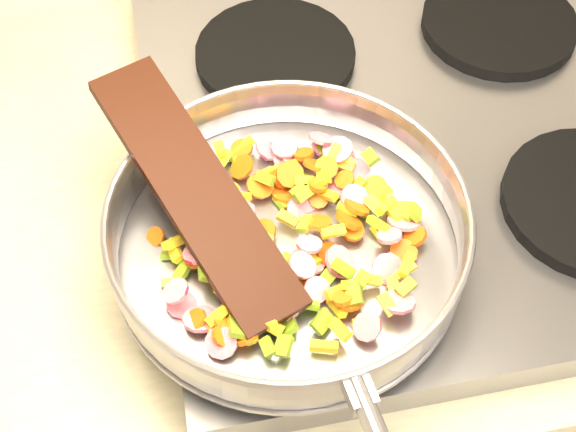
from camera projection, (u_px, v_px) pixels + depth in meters
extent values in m
cube|color=#939399|center=(420.00, 140.00, 0.91)|extent=(0.60, 0.60, 0.04)
cylinder|color=black|center=(329.00, 247.00, 0.79)|extent=(0.19, 0.19, 0.02)
cylinder|color=black|center=(275.00, 54.00, 0.95)|extent=(0.19, 0.19, 0.02)
cylinder|color=black|center=(499.00, 23.00, 0.98)|extent=(0.19, 0.19, 0.02)
cylinder|color=#9E9EA5|center=(288.00, 249.00, 0.77)|extent=(0.34, 0.34, 0.01)
torus|color=#9E9EA5|center=(288.00, 230.00, 0.75)|extent=(0.39, 0.39, 0.06)
torus|color=#9E9EA5|center=(288.00, 213.00, 0.73)|extent=(0.34, 0.34, 0.01)
cube|color=#9E9EA5|center=(359.00, 393.00, 0.64)|extent=(0.03, 0.03, 0.02)
cube|color=yellow|center=(363.00, 322.00, 0.72)|extent=(0.02, 0.02, 0.01)
cylinder|color=#DD1543|center=(208.00, 173.00, 0.81)|extent=(0.03, 0.03, 0.02)
cylinder|color=#D4590F|center=(314.00, 165.00, 0.81)|extent=(0.03, 0.03, 0.02)
cube|color=olive|center=(361.00, 279.00, 0.72)|extent=(0.02, 0.02, 0.01)
cube|color=olive|center=(237.00, 327.00, 0.70)|extent=(0.02, 0.03, 0.02)
cube|color=yellow|center=(379.00, 233.00, 0.77)|extent=(0.02, 0.02, 0.02)
cylinder|color=#DD1543|center=(399.00, 196.00, 0.80)|extent=(0.03, 0.03, 0.01)
cylinder|color=#DD1543|center=(279.00, 269.00, 0.73)|extent=(0.03, 0.04, 0.02)
cylinder|color=#D4590F|center=(242.00, 167.00, 0.81)|extent=(0.03, 0.04, 0.02)
cylinder|color=#DD1543|center=(340.00, 189.00, 0.81)|extent=(0.04, 0.04, 0.01)
cube|color=olive|center=(238.00, 158.00, 0.83)|extent=(0.02, 0.02, 0.02)
cube|color=olive|center=(183.00, 269.00, 0.75)|extent=(0.02, 0.02, 0.01)
cube|color=olive|center=(327.00, 153.00, 0.83)|extent=(0.02, 0.03, 0.01)
cube|color=olive|center=(376.00, 206.00, 0.78)|extent=(0.02, 0.03, 0.01)
cylinder|color=#DD1543|center=(225.00, 247.00, 0.77)|extent=(0.04, 0.05, 0.02)
cylinder|color=#DD1543|center=(249.00, 310.00, 0.72)|extent=(0.03, 0.03, 0.03)
cube|color=yellow|center=(248.00, 333.00, 0.70)|extent=(0.02, 0.02, 0.02)
cube|color=yellow|center=(337.00, 307.00, 0.72)|extent=(0.02, 0.03, 0.02)
cube|color=yellow|center=(340.00, 330.00, 0.70)|extent=(0.02, 0.02, 0.02)
cube|color=yellow|center=(244.00, 146.00, 0.83)|extent=(0.03, 0.02, 0.02)
cube|color=olive|center=(198.00, 237.00, 0.77)|extent=(0.03, 0.03, 0.02)
cube|color=olive|center=(365.00, 208.00, 0.79)|extent=(0.02, 0.02, 0.01)
cylinder|color=#D4590F|center=(318.00, 223.00, 0.76)|extent=(0.03, 0.03, 0.02)
cylinder|color=#D4590F|center=(345.00, 180.00, 0.80)|extent=(0.02, 0.02, 0.01)
cylinder|color=#DD1543|center=(338.00, 149.00, 0.82)|extent=(0.03, 0.04, 0.01)
cylinder|color=#D4590F|center=(246.00, 337.00, 0.70)|extent=(0.03, 0.02, 0.02)
cube|color=olive|center=(306.00, 179.00, 0.81)|extent=(0.02, 0.02, 0.01)
cylinder|color=#DD1543|center=(309.00, 244.00, 0.75)|extent=(0.03, 0.03, 0.01)
cube|color=olive|center=(304.00, 194.00, 0.79)|extent=(0.02, 0.02, 0.01)
cube|color=olive|center=(193.00, 174.00, 0.81)|extent=(0.02, 0.02, 0.01)
cube|color=olive|center=(348.00, 209.00, 0.78)|extent=(0.02, 0.02, 0.01)
cylinder|color=#DD1543|center=(303.00, 265.00, 0.73)|extent=(0.03, 0.03, 0.02)
cylinder|color=#D4590F|center=(240.00, 264.00, 0.76)|extent=(0.03, 0.03, 0.01)
cylinder|color=#DD1543|center=(285.00, 160.00, 0.83)|extent=(0.04, 0.03, 0.01)
cube|color=yellow|center=(378.00, 224.00, 0.77)|extent=(0.02, 0.03, 0.02)
cube|color=olive|center=(208.00, 179.00, 0.79)|extent=(0.02, 0.02, 0.01)
cube|color=olive|center=(406.00, 287.00, 0.72)|extent=(0.02, 0.02, 0.01)
cylinder|color=#D4590F|center=(230.00, 204.00, 0.80)|extent=(0.03, 0.03, 0.03)
cube|color=olive|center=(343.00, 269.00, 0.74)|extent=(0.03, 0.03, 0.02)
cube|color=yellow|center=(394.00, 289.00, 0.73)|extent=(0.01, 0.03, 0.01)
cube|color=olive|center=(298.00, 191.00, 0.79)|extent=(0.02, 0.02, 0.01)
cube|color=yellow|center=(386.00, 205.00, 0.78)|extent=(0.03, 0.02, 0.02)
cylinder|color=#D4590F|center=(195.00, 320.00, 0.71)|extent=(0.02, 0.02, 0.02)
cube|color=olive|center=(268.00, 347.00, 0.69)|extent=(0.01, 0.02, 0.01)
cube|color=olive|center=(264.00, 242.00, 0.75)|extent=(0.02, 0.02, 0.01)
cube|color=yellow|center=(220.00, 149.00, 0.82)|extent=(0.01, 0.02, 0.01)
cylinder|color=#DD1543|center=(266.00, 149.00, 0.83)|extent=(0.03, 0.04, 0.02)
cube|color=olive|center=(273.00, 269.00, 0.75)|extent=(0.01, 0.02, 0.01)
cylinder|color=#DD1543|center=(175.00, 291.00, 0.72)|extent=(0.03, 0.04, 0.02)
cube|color=olive|center=(210.00, 263.00, 0.74)|extent=(0.02, 0.02, 0.01)
cylinder|color=#DD1543|center=(367.00, 327.00, 0.70)|extent=(0.03, 0.04, 0.02)
cylinder|color=#D4590F|center=(196.00, 256.00, 0.74)|extent=(0.02, 0.03, 0.02)
cylinder|color=#D4590F|center=(300.00, 285.00, 0.74)|extent=(0.03, 0.03, 0.02)
cube|color=yellow|center=(403.00, 207.00, 0.78)|extent=(0.02, 0.02, 0.01)
cube|color=olive|center=(322.00, 322.00, 0.71)|extent=(0.03, 0.03, 0.01)
cube|color=olive|center=(265.00, 178.00, 0.79)|extent=(0.02, 0.02, 0.02)
cube|color=olive|center=(307.00, 303.00, 0.72)|extent=(0.03, 0.02, 0.02)
cylinder|color=#DD1543|center=(228.00, 286.00, 0.74)|extent=(0.04, 0.04, 0.01)
cylinder|color=#D4590F|center=(349.00, 300.00, 0.72)|extent=(0.04, 0.04, 0.02)
cube|color=yellow|center=(336.00, 292.00, 0.72)|extent=(0.02, 0.02, 0.01)
cube|color=yellow|center=(324.00, 346.00, 0.70)|extent=(0.03, 0.02, 0.01)
cylinder|color=#D4590F|center=(260.00, 186.00, 0.80)|extent=(0.03, 0.04, 0.02)
cube|color=yellow|center=(406.00, 271.00, 0.73)|extent=(0.02, 0.01, 0.01)
cylinder|color=#D4590F|center=(209.00, 233.00, 0.77)|extent=(0.03, 0.03, 0.01)
cylinder|color=#D4590F|center=(403.00, 253.00, 0.76)|extent=(0.04, 0.04, 0.02)
cylinder|color=#D4590F|center=(318.00, 185.00, 0.79)|extent=(0.03, 0.03, 0.01)
cylinder|color=#DD1543|center=(221.00, 342.00, 0.70)|extent=(0.04, 0.04, 0.02)
cylinder|color=#DD1543|center=(356.00, 171.00, 0.83)|extent=(0.04, 0.04, 0.02)
cylinder|color=#D4590F|center=(287.00, 298.00, 0.72)|extent=(0.03, 0.03, 0.02)
cylinder|color=#D4590F|center=(330.00, 255.00, 0.76)|extent=(0.03, 0.03, 0.02)
cube|color=yellow|center=(346.00, 159.00, 0.82)|extent=(0.02, 0.02, 0.01)
cylinder|color=#DD1543|center=(228.00, 189.00, 0.79)|extent=(0.04, 0.04, 0.02)
cylinder|color=#DD1543|center=(321.00, 139.00, 0.82)|extent=(0.03, 0.03, 0.02)
cube|color=olive|center=(263.00, 259.00, 0.74)|extent=(0.02, 0.02, 0.01)
cube|color=yellow|center=(223.00, 160.00, 0.82)|extent=(0.02, 0.03, 0.01)
cube|color=olive|center=(224.00, 344.00, 0.70)|extent=(0.02, 0.02, 0.01)
cylinder|color=#D4590F|center=(282.00, 179.00, 0.81)|extent=(0.03, 0.03, 0.01)
cube|color=olive|center=(284.00, 346.00, 0.69)|extent=(0.02, 0.02, 0.01)
cylinder|color=#DD1543|center=(182.00, 305.00, 0.73)|extent=(0.04, 0.04, 0.01)
cube|color=yellow|center=(282.00, 266.00, 0.74)|extent=(0.03, 0.03, 0.02)
cylinder|color=#D4590F|center=(356.00, 206.00, 0.78)|extent=(0.03, 0.04, 0.03)
cube|color=yellow|center=(406.00, 265.00, 0.73)|extent=(0.02, 0.03, 0.01)
cylinder|color=#DD1543|center=(389.00, 236.00, 0.75)|extent=(0.03, 0.03, 0.02)
cylinder|color=#D4590F|center=(290.00, 174.00, 0.80)|extent=(0.04, 0.03, 0.03)
cube|color=yellow|center=(171.00, 283.00, 0.74)|extent=(0.02, 0.01, 0.01)
cube|color=yellow|center=(174.00, 251.00, 0.75)|extent=(0.02, 0.03, 0.01)
cube|color=olive|center=(354.00, 293.00, 0.71)|extent=(0.02, 0.02, 0.02)
cube|color=yellow|center=(288.00, 219.00, 0.78)|extent=(0.02, 0.02, 0.01)
cylinder|color=#DD1543|center=(243.00, 270.00, 0.74)|extent=(0.03, 0.04, 0.02)
cylinder|color=#DD1543|center=(286.00, 304.00, 0.72)|extent=(0.03, 0.03, 0.02)
cube|color=olive|center=(296.00, 272.00, 0.74)|extent=(0.02, 0.02, 0.01)
cube|color=olive|center=(289.00, 290.00, 0.74)|extent=(0.01, 0.02, 0.01)
cylinder|color=#DD1543|center=(307.00, 262.00, 0.75)|extent=(0.05, 0.05, 0.02)
cube|color=olive|center=(249.00, 299.00, 0.72)|extent=(0.02, 0.02, 0.01)
cube|color=yellow|center=(327.00, 172.00, 0.80)|extent=(0.01, 0.02, 0.02)
cylinder|color=#DD1543|center=(355.00, 199.00, 0.78)|extent=(0.04, 0.04, 0.02)
cylinder|color=#D4590F|center=(319.00, 199.00, 0.80)|extent=(0.03, 0.03, 0.02)
cylinder|color=#DD1543|center=(340.00, 262.00, 0.75)|extent=(0.04, 0.05, 0.03)
cube|color=yellow|center=(333.00, 231.00, 0.75)|extent=(0.02, 0.01, 0.01)
cube|color=yellow|center=(220.00, 330.00, 0.71)|extent=(0.02, 0.01, 0.02)
cylinder|color=#DD1543|center=(341.00, 159.00, 0.83)|extent=(0.04, 0.04, 0.02)
cube|color=olive|center=(415.00, 212.00, 0.77)|extent=(0.02, 0.02, 0.02)
cube|color=yellow|center=(266.00, 322.00, 0.70)|extent=(0.02, 0.02, 0.02)
cube|color=olive|center=(260.00, 239.00, 0.76)|extent=(0.02, 0.02, 0.01)
cylinder|color=#D4590F|center=(156.00, 236.00, 0.77)|extent=(0.02, 0.03, 0.02)
cylinder|color=#DD1543|center=(212.00, 262.00, 0.75)|extent=(0.04, 0.04, 0.02)
cylinder|color=#DD1543|center=(404.00, 221.00, 0.77)|extent=(0.04, 0.03, 0.02)
cube|color=olive|center=(289.00, 326.00, 0.71)|extent=(0.02, 0.02, 0.02)
cylinder|color=#D4590F|center=(304.00, 154.00, 0.82)|extent=(0.03, 0.03, 0.02)
cube|color=yellow|center=(229.00, 191.00, 0.78)|extent=(0.02, 0.02, 0.01)
cylinder|color=#DD1543|center=(244.00, 213.00, 0.78)|extent=(0.03, 0.03, 0.01)
cylinder|color=#DD1543|center=(317.00, 290.00, 0.73)|extent=(0.04, 0.03, 0.02)
cube|color=olive|center=(267.00, 291.00, 0.73)|extent=(0.02, 0.02, 0.01)
cube|color=olive|center=(282.00, 202.00, 0.80)|extent=(0.02, 0.02, 0.01)
cube|color=yellow|center=(394.00, 214.00, 0.78)|extent=(0.01, 0.02, 0.01)
cube|color=yellow|center=(369.00, 280.00, 0.73)|extent=(0.02, 0.01, 0.02)
cube|color=olive|center=(406.00, 212.00, 0.78)|extent=(0.02, 0.03, 0.01)
cylinder|color=#D4590F|center=(293.00, 279.00, 0.75)|extent=(0.04, 0.04, 0.01)
cylinder|color=#DD1543|center=(303.00, 211.00, 0.80)|extent=(0.05, 0.04, 0.02)
cylinder|color=#DD1543|center=(398.00, 302.00, 0.72)|extent=(0.03, 0.03, 0.02)
cube|color=yellow|center=(271.00, 326.00, 0.70)|extent=(0.03, 0.02, 0.02)
cylinder|color=#D4590F|center=(415.00, 236.00, 0.77)|extent=(0.03, 0.03, 0.02)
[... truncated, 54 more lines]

